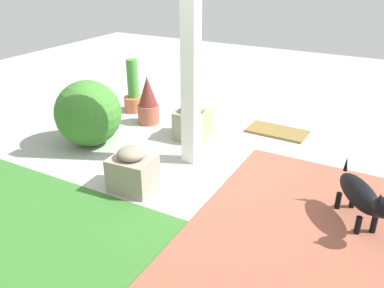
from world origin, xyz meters
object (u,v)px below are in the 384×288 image
(stone_planter_nearest, at_px, (193,121))
(terracotta_pot_tall, at_px, (134,93))
(terracotta_pot_spiky, at_px, (148,101))
(round_shrub, at_px, (88,113))
(stone_planter_mid, at_px, (133,170))
(dog, at_px, (362,196))
(porch_pillar, at_px, (191,63))
(doormat, at_px, (277,131))

(stone_planter_nearest, bearing_deg, terracotta_pot_tall, -19.14)
(stone_planter_nearest, xyz_separation_m, terracotta_pot_spiky, (0.73, -0.12, 0.08))
(round_shrub, bearing_deg, stone_planter_nearest, -142.69)
(stone_planter_mid, bearing_deg, terracotta_pot_tall, -54.06)
(round_shrub, xyz_separation_m, terracotta_pot_spiky, (-0.23, -0.85, -0.08))
(round_shrub, relative_size, terracotta_pot_spiky, 1.20)
(terracotta_pot_tall, bearing_deg, terracotta_pot_spiky, 147.21)
(terracotta_pot_spiky, xyz_separation_m, dog, (-2.73, 1.02, -0.02))
(terracotta_pot_tall, height_order, terracotta_pot_spiky, terracotta_pot_tall)
(porch_pillar, relative_size, stone_planter_nearest, 4.60)
(stone_planter_mid, bearing_deg, dog, -167.82)
(stone_planter_nearest, height_order, terracotta_pot_tall, terracotta_pot_tall)
(doormat, bearing_deg, dog, 127.26)
(porch_pillar, height_order, terracotta_pot_spiky, porch_pillar)
(porch_pillar, xyz_separation_m, round_shrub, (1.23, 0.19, -0.68))
(round_shrub, xyz_separation_m, doormat, (-1.80, -1.35, -0.36))
(doormat, bearing_deg, porch_pillar, 63.61)
(round_shrub, relative_size, doormat, 1.04)
(stone_planter_mid, xyz_separation_m, round_shrub, (1.03, -0.58, 0.18))
(terracotta_pot_tall, distance_m, terracotta_pot_spiky, 0.52)
(stone_planter_nearest, xyz_separation_m, dog, (-2.00, 0.90, 0.06))
(porch_pillar, relative_size, stone_planter_mid, 4.91)
(terracotta_pot_tall, bearing_deg, stone_planter_mid, 125.94)
(stone_planter_mid, height_order, terracotta_pot_tall, terracotta_pot_tall)
(stone_planter_nearest, relative_size, round_shrub, 0.61)
(terracotta_pot_tall, relative_size, dog, 1.17)
(stone_planter_mid, distance_m, round_shrub, 1.20)
(stone_planter_nearest, relative_size, dog, 0.73)
(stone_planter_nearest, relative_size, terracotta_pot_spiky, 0.73)
(porch_pillar, distance_m, stone_planter_nearest, 1.04)
(stone_planter_nearest, relative_size, doormat, 0.64)
(porch_pillar, height_order, stone_planter_mid, porch_pillar)
(terracotta_pot_spiky, xyz_separation_m, doormat, (-1.58, -0.50, -0.28))
(stone_planter_nearest, height_order, dog, dog)
(stone_planter_mid, bearing_deg, porch_pillar, -104.02)
(stone_planter_nearest, distance_m, stone_planter_mid, 1.31)
(stone_planter_nearest, distance_m, dog, 2.19)
(porch_pillar, xyz_separation_m, dog, (-1.73, 0.35, -0.78))
(round_shrub, distance_m, terracotta_pot_spiky, 0.89)
(porch_pillar, bearing_deg, stone_planter_mid, 75.98)
(stone_planter_mid, relative_size, terracotta_pot_tall, 0.59)
(dog, height_order, doormat, dog)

